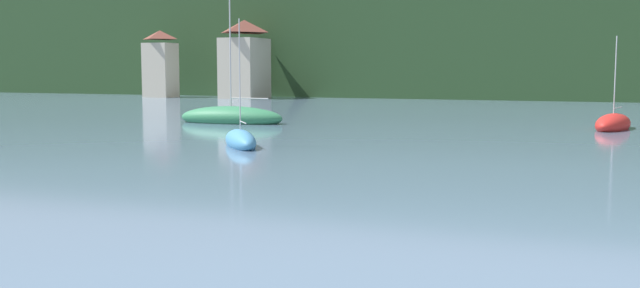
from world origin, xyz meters
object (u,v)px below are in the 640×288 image
object	(u,v)px
sailboat_far_2	(613,124)
sailboat_far_8	(231,118)
shore_building_west	(160,65)
sailboat_far_1	(240,141)
shore_building_westcentral	(245,60)

from	to	relation	value
sailboat_far_2	sailboat_far_8	xyz separation A→B (m)	(-24.67, -4.08, 0.06)
shore_building_west	sailboat_far_2	xyz separation A→B (m)	(54.55, -31.99, -3.90)
sailboat_far_1	shore_building_west	bearing A→B (deg)	0.21
shore_building_west	shore_building_westcentral	distance (m)	11.72
sailboat_far_1	sailboat_far_2	xyz separation A→B (m)	(17.08, 17.15, 0.05)
sailboat_far_1	sailboat_far_8	world-z (taller)	sailboat_far_8
sailboat_far_2	shore_building_west	bearing A→B (deg)	-107.49
shore_building_westcentral	sailboat_far_2	world-z (taller)	shore_building_westcentral
shore_building_westcentral	sailboat_far_2	distance (m)	54.52
sailboat_far_1	sailboat_far_8	bearing A→B (deg)	-6.97
shore_building_west	sailboat_far_1	size ratio (longest dim) A/B	1.34
sailboat_far_1	shore_building_westcentral	bearing A→B (deg)	-10.00
shore_building_westcentral	shore_building_west	bearing A→B (deg)	-173.45
sailboat_far_2	sailboat_far_8	bearing A→B (deg)	-67.71
shore_building_west	sailboat_far_1	world-z (taller)	shore_building_west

